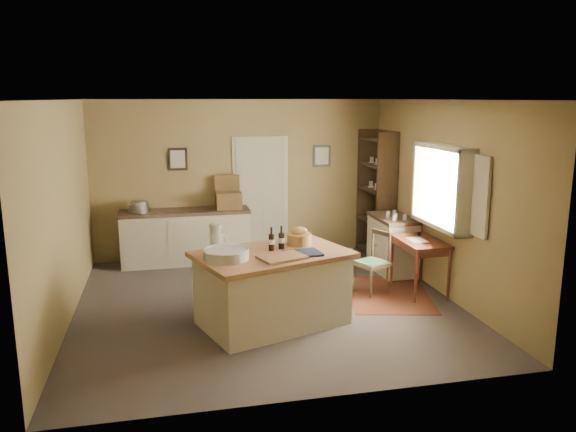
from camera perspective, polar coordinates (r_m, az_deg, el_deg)
The scene contains 16 objects.
ground at distance 7.67m, azimuth -2.14°, elevation -8.88°, with size 5.00×5.00×0.00m, color #4D433B.
wall_back at distance 9.74m, azimuth -4.86°, elevation 3.77°, with size 5.00×0.10×2.70m, color olive.
wall_front at distance 4.93m, azimuth 3.02°, elevation -4.29°, with size 5.00×0.10×2.70m, color olive.
wall_left at distance 7.29m, azimuth -21.92°, elevation 0.19°, with size 0.10×5.00×2.70m, color olive.
wall_right at distance 8.12m, azimuth 15.41°, elevation 1.75°, with size 0.10×5.00×2.70m, color olive.
ceiling at distance 7.17m, azimuth -2.31°, elevation 11.72°, with size 5.00×5.00×0.00m, color silver.
door at distance 9.81m, azimuth -2.78°, elevation 2.11°, with size 0.97×0.06×2.11m, color #ACAA92.
framed_prints at distance 9.70m, azimuth -3.71°, elevation 5.96°, with size 2.82×0.02×0.38m.
window at distance 7.88m, azimuth 15.67°, elevation 2.91°, with size 0.25×1.99×1.12m.
work_island at distance 6.87m, azimuth -1.68°, elevation -7.14°, with size 2.05×1.66×1.20m.
sideboard at distance 9.53m, azimuth -10.30°, elevation -1.88°, with size 2.13×0.61×1.18m.
rug at distance 8.15m, azimuth 10.17°, elevation -7.77°, with size 1.10×1.60×0.01m, color #572213.
writing_desk at distance 8.13m, azimuth 13.27°, elevation -3.04°, with size 0.56×0.92×0.82m.
desk_chair at distance 8.02m, azimuth 8.46°, elevation -4.82°, with size 0.40×0.40×0.86m, color #332416, non-canonical shape.
right_cabinet at distance 9.04m, azimuth 10.56°, elevation -2.81°, with size 0.54×0.96×0.99m.
shelving_unit at distance 9.90m, azimuth 9.22°, elevation 2.26°, with size 0.37×0.98×2.18m.
Camera 1 is at (-1.28, -7.06, 2.73)m, focal length 35.00 mm.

